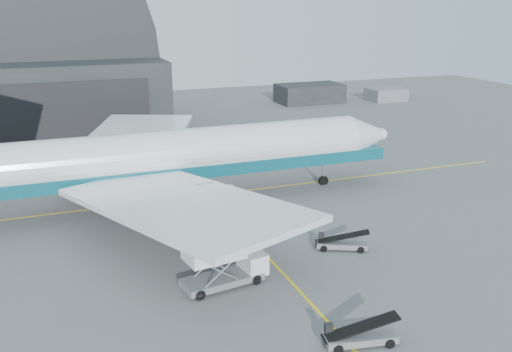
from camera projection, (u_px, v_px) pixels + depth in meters
name	position (u px, v px, depth m)	size (l,w,h in m)	color
ground	(277.00, 267.00, 48.16)	(200.00, 200.00, 0.00)	#565659
taxi_lines	(230.00, 216.00, 59.47)	(80.00, 42.12, 0.02)	yellow
hangar	(8.00, 75.00, 95.85)	(50.00, 28.30, 28.00)	black
distant_bldg_a	(309.00, 102.00, 125.34)	(14.00, 8.00, 4.00)	black
distant_bldg_b	(386.00, 101.00, 127.54)	(8.00, 6.00, 2.80)	slate
airliner	(173.00, 156.00, 61.86)	(54.36, 52.71, 19.08)	white
catering_truck	(221.00, 259.00, 44.30)	(7.12, 3.55, 4.68)	slate
pushback_tug	(260.00, 212.00, 58.50)	(4.61, 3.02, 2.01)	black
belt_loader_a	(359.00, 336.00, 37.26)	(5.22, 2.51, 1.95)	slate
belt_loader_b	(341.00, 243.00, 51.54)	(4.78, 3.32, 1.83)	slate
traffic_cone	(199.00, 249.00, 51.18)	(0.33, 0.33, 0.48)	#FF6708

